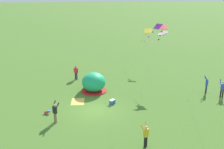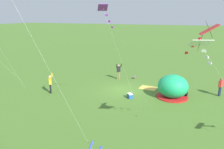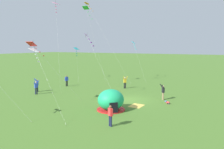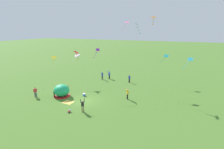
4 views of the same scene
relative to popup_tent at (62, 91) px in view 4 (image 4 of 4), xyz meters
The scene contains 20 objects.
ground_plane 4.86m from the popup_tent, ahead, with size 300.00×300.00×0.00m, color #477028.
popup_tent is the anchor object (origin of this frame).
picnic_blanket 3.29m from the popup_tent, 33.48° to the right, with size 1.70×1.30×0.01m, color gold.
cooler_box 3.94m from the popup_tent, 25.93° to the left, with size 0.63×0.63×0.44m.
toddler_crawling 6.69m from the popup_tent, 42.01° to the right, with size 0.27×0.55×0.32m.
person_near_tent 4.45m from the popup_tent, 152.74° to the right, with size 0.39×0.53×1.72m.
person_watching_sky 14.80m from the popup_tent, 56.07° to the left, with size 0.55×0.37×1.72m.
person_strolling 7.47m from the popup_tent, 28.24° to the right, with size 0.72×0.68×1.89m.
person_flying_kite 11.37m from the popup_tent, 17.02° to the left, with size 0.70×0.70×1.89m.
person_far_back 12.23m from the popup_tent, 81.68° to the left, with size 0.71×0.62×1.89m.
person_center_field 13.58m from the popup_tent, 77.10° to the left, with size 0.62×0.71×1.89m.
kite_orange 20.74m from the popup_tent, 40.35° to the left, with size 1.44×8.47×13.76m.
kite_cyan 21.08m from the popup_tent, 15.48° to the left, with size 4.17×4.31×7.27m.
kite_yellow 11.90m from the popup_tent, 136.38° to the left, with size 2.56×4.30×5.59m.
kite_teal 22.03m from the popup_tent, 45.52° to the left, with size 3.58×3.12×6.24m.
kite_pink 18.47m from the popup_tent, 61.57° to the left, with size 4.13×4.10×13.06m.
kite_red 9.84m from the popup_tent, 104.95° to the left, with size 4.64×3.68×6.96m.
kite_green 17.78m from the popup_tent, 43.02° to the left, with size 3.33×2.54×12.56m.
kite_white 9.39m from the popup_tent, 104.90° to the left, with size 4.08×7.44×6.30m.
kite_purple 9.20m from the popup_tent, 52.09° to the left, with size 1.29×5.06×7.92m.
Camera 4 is at (14.67, -22.51, 11.39)m, focal length 28.00 mm.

